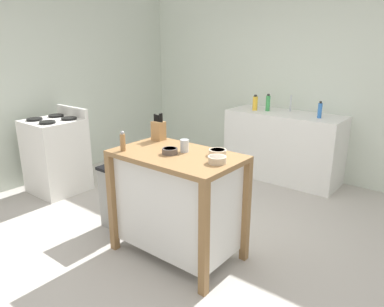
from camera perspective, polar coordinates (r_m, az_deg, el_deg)
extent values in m
plane|color=#ADA8A0|center=(3.43, -2.28, -13.96)|extent=(6.06, 6.06, 0.00)
cube|color=silver|center=(5.13, 16.53, 11.19)|extent=(5.06, 0.10, 2.60)
cube|color=beige|center=(5.49, -16.37, 11.55)|extent=(0.10, 3.12, 2.60)
cube|color=olive|center=(2.90, -2.46, -0.35)|extent=(1.05, 0.64, 0.04)
cube|color=silver|center=(3.05, -2.36, -7.74)|extent=(0.95, 0.54, 0.78)
cube|color=olive|center=(3.21, -12.57, -7.76)|extent=(0.06, 0.06, 0.88)
cube|color=olive|center=(2.59, 1.92, -13.74)|extent=(0.06, 0.06, 0.88)
cube|color=olive|center=(3.57, -5.37, -4.82)|extent=(0.06, 0.06, 0.88)
cube|color=olive|center=(3.02, 8.56, -9.18)|extent=(0.06, 0.06, 0.88)
cube|color=#AD7F4C|center=(3.29, -5.35, 3.63)|extent=(0.11, 0.09, 0.17)
cylinder|color=black|center=(3.29, -5.96, 5.72)|extent=(0.02, 0.02, 0.06)
cylinder|color=black|center=(3.28, -5.68, 5.64)|extent=(0.02, 0.02, 0.06)
cylinder|color=black|center=(3.26, -5.40, 5.59)|extent=(0.02, 0.02, 0.06)
cylinder|color=black|center=(3.25, -5.13, 5.68)|extent=(0.02, 0.02, 0.08)
cylinder|color=black|center=(3.23, -4.84, 5.69)|extent=(0.02, 0.02, 0.08)
cylinder|color=beige|center=(2.84, 4.10, 0.18)|extent=(0.14, 0.14, 0.05)
cylinder|color=gray|center=(2.83, 4.11, 0.58)|extent=(0.12, 0.12, 0.01)
cylinder|color=#564C47|center=(2.87, -3.55, 0.40)|extent=(0.13, 0.13, 0.05)
cylinder|color=#342D2A|center=(2.87, -3.56, 0.79)|extent=(0.10, 0.10, 0.01)
cylinder|color=beige|center=(2.65, 4.01, -0.99)|extent=(0.14, 0.14, 0.05)
cylinder|color=gray|center=(2.65, 4.02, -0.52)|extent=(0.11, 0.11, 0.01)
cylinder|color=silver|center=(2.92, -1.21, 1.24)|extent=(0.07, 0.07, 0.10)
cylinder|color=#9E7042|center=(3.00, -10.96, 1.73)|extent=(0.04, 0.04, 0.14)
sphere|color=#99999E|center=(2.97, -11.05, 3.25)|extent=(0.03, 0.03, 0.03)
cube|color=gray|center=(3.64, -11.29, -7.04)|extent=(0.34, 0.26, 0.60)
cube|color=black|center=(3.53, -11.58, -2.36)|extent=(0.36, 0.28, 0.03)
cube|color=silver|center=(4.96, 14.29, 1.16)|extent=(1.50, 0.60, 0.90)
cube|color=silver|center=(4.85, 14.56, 6.05)|extent=(0.44, 0.36, 0.03)
cylinder|color=#B7BCC1|center=(4.97, 15.44, 7.72)|extent=(0.02, 0.02, 0.22)
cylinder|color=green|center=(4.95, 12.00, 7.82)|extent=(0.06, 0.06, 0.20)
cylinder|color=black|center=(4.93, 12.08, 9.12)|extent=(0.03, 0.03, 0.02)
cylinder|color=blue|center=(4.64, 19.68, 6.44)|extent=(0.05, 0.05, 0.18)
cylinder|color=black|center=(4.62, 19.81, 7.68)|extent=(0.03, 0.03, 0.02)
cylinder|color=yellow|center=(4.96, 10.01, 7.86)|extent=(0.07, 0.07, 0.19)
cylinder|color=black|center=(4.95, 10.08, 9.05)|extent=(0.04, 0.04, 0.02)
cube|color=white|center=(4.70, -20.81, -0.36)|extent=(0.60, 0.60, 0.90)
cube|color=white|center=(4.72, -18.56, 6.35)|extent=(0.60, 0.04, 0.12)
cylinder|color=black|center=(4.64, -23.78, 5.01)|extent=(0.18, 0.18, 0.02)
cylinder|color=black|center=(4.40, -22.04, 4.61)|extent=(0.18, 0.18, 0.02)
cylinder|color=black|center=(4.78, -20.84, 5.65)|extent=(0.18, 0.18, 0.02)
cylinder|color=black|center=(4.54, -18.99, 5.29)|extent=(0.18, 0.18, 0.02)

